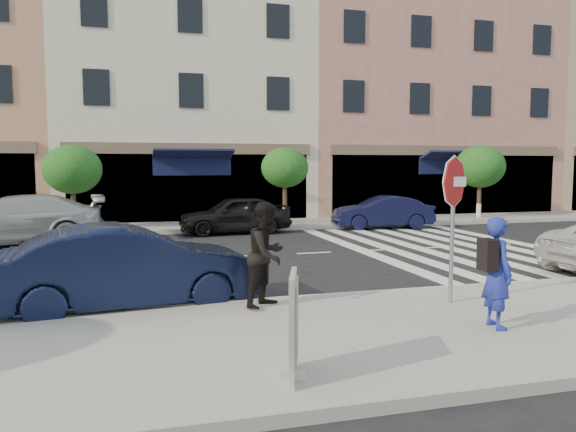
# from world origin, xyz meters

# --- Properties ---
(ground) EXTENTS (120.00, 120.00, 0.00)m
(ground) POSITION_xyz_m (0.00, 0.00, 0.00)
(ground) COLOR black
(ground) RESTS_ON ground
(sidewalk_near) EXTENTS (60.00, 4.50, 0.15)m
(sidewalk_near) POSITION_xyz_m (0.00, -3.75, 0.07)
(sidewalk_near) COLOR gray
(sidewalk_near) RESTS_ON ground
(sidewalk_far) EXTENTS (60.00, 3.00, 0.15)m
(sidewalk_far) POSITION_xyz_m (0.00, 11.00, 0.07)
(sidewalk_far) COLOR gray
(sidewalk_far) RESTS_ON ground
(building_centre) EXTENTS (11.00, 9.00, 11.00)m
(building_centre) POSITION_xyz_m (-0.50, 17.00, 5.50)
(building_centre) COLOR beige
(building_centre) RESTS_ON ground
(building_east_mid) EXTENTS (13.00, 9.00, 13.00)m
(building_east_mid) POSITION_xyz_m (11.50, 17.00, 6.50)
(building_east_mid) COLOR tan
(building_east_mid) RESTS_ON ground
(street_tree_wb) EXTENTS (2.10, 2.10, 3.06)m
(street_tree_wb) POSITION_xyz_m (-5.00, 10.80, 2.31)
(street_tree_wb) COLOR #473323
(street_tree_wb) RESTS_ON sidewalk_far
(street_tree_c) EXTENTS (1.90, 1.90, 3.04)m
(street_tree_c) POSITION_xyz_m (3.00, 10.80, 2.36)
(street_tree_c) COLOR #473323
(street_tree_c) RESTS_ON sidewalk_far
(street_tree_ea) EXTENTS (2.20, 2.20, 3.19)m
(street_tree_ea) POSITION_xyz_m (12.00, 10.80, 2.39)
(street_tree_ea) COLOR #473323
(street_tree_ea) RESTS_ON sidewalk_far
(stop_sign) EXTENTS (0.88, 0.22, 2.52)m
(stop_sign) POSITION_xyz_m (2.28, -2.62, 1.98)
(stop_sign) COLOR gray
(stop_sign) RESTS_ON sidewalk_near
(photographer) EXTENTS (0.44, 0.62, 1.62)m
(photographer) POSITION_xyz_m (2.09, -4.10, 0.96)
(photographer) COLOR navy
(photographer) RESTS_ON sidewalk_near
(walker) EXTENTS (1.07, 1.06, 1.74)m
(walker) POSITION_xyz_m (-0.81, -2.00, 1.02)
(walker) COLOR black
(walker) RESTS_ON sidewalk_near
(poster_board) EXTENTS (0.34, 0.75, 1.18)m
(poster_board) POSITION_xyz_m (-1.27, -5.16, 0.73)
(poster_board) COLOR beige
(poster_board) RESTS_ON sidewalk_near
(car_near_mid) EXTENTS (4.64, 2.13, 1.47)m
(car_near_mid) POSITION_xyz_m (-3.04, -1.00, 0.74)
(car_near_mid) COLOR black
(car_near_mid) RESTS_ON ground
(car_far_left) EXTENTS (5.55, 2.66, 1.56)m
(car_far_left) POSITION_xyz_m (-6.50, 8.00, 0.78)
(car_far_left) COLOR #9D9DA2
(car_far_left) RESTS_ON ground
(car_far_mid) EXTENTS (4.13, 1.88, 1.38)m
(car_far_mid) POSITION_xyz_m (0.65, 9.10, 0.69)
(car_far_mid) COLOR black
(car_far_mid) RESTS_ON ground
(car_far_right) EXTENTS (4.01, 1.84, 1.27)m
(car_far_right) POSITION_xyz_m (6.50, 9.09, 0.64)
(car_far_right) COLOR black
(car_far_right) RESTS_ON ground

